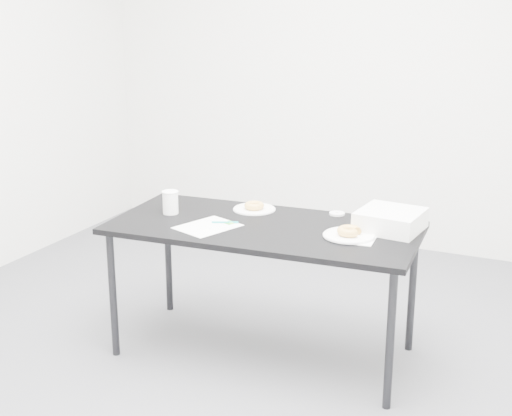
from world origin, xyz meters
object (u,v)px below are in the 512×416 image
at_px(plate_far, 254,209).
at_px(plate_near, 349,236).
at_px(donut_near, 349,231).
at_px(coffee_cup, 170,202).
at_px(bakery_box, 391,220).
at_px(donut_far, 254,206).
at_px(pen, 225,222).
at_px(table, 264,235).
at_px(scorecard, 208,227).

bearing_deg(plate_far, plate_near, -20.07).
distance_m(donut_near, coffee_cup, 0.97).
height_order(plate_near, bakery_box, bakery_box).
height_order(plate_far, bakery_box, bakery_box).
bearing_deg(donut_near, donut_far, 159.93).
height_order(pen, donut_near, donut_near).
distance_m(donut_near, bakery_box, 0.24).
relative_size(plate_far, donut_far, 2.13).
distance_m(plate_far, coffee_cup, 0.45).
relative_size(table, scorecard, 5.47).
height_order(table, scorecard, scorecard).
bearing_deg(plate_near, donut_far, 159.93).
height_order(table, donut_near, donut_near).
height_order(plate_far, coffee_cup, coffee_cup).
bearing_deg(pen, bakery_box, -4.87).
bearing_deg(bakery_box, donut_near, -122.41).
bearing_deg(scorecard, donut_near, 32.15).
bearing_deg(pen, donut_near, -17.24).
height_order(plate_far, donut_far, donut_far).
height_order(pen, plate_far, pen).
bearing_deg(coffee_cup, plate_near, 1.58).
bearing_deg(scorecard, donut_far, 96.95).
xyz_separation_m(plate_near, donut_far, (-0.60, 0.22, 0.02)).
xyz_separation_m(plate_far, coffee_cup, (-0.37, -0.25, 0.06)).
bearing_deg(bakery_box, coffee_cup, -163.54).
distance_m(pen, donut_far, 0.28).
distance_m(plate_near, donut_near, 0.02).
distance_m(donut_far, bakery_box, 0.75).
bearing_deg(plate_near, pen, -174.33).
bearing_deg(donut_far, plate_near, -20.07).
xyz_separation_m(scorecard, plate_near, (0.69, 0.15, 0.01)).
height_order(scorecard, donut_far, donut_far).
relative_size(scorecard, bakery_box, 0.99).
bearing_deg(plate_near, donut_near, 90.00).
bearing_deg(donut_far, pen, -96.29).
bearing_deg(plate_near, plate_far, 159.93).
distance_m(donut_near, plate_far, 0.64).
height_order(pen, coffee_cup, coffee_cup).
bearing_deg(scorecard, coffee_cup, 177.40).
relative_size(donut_near, coffee_cup, 0.95).
xyz_separation_m(pen, bakery_box, (0.78, 0.25, 0.04)).
distance_m(table, donut_near, 0.45).
relative_size(table, coffee_cup, 12.91).
bearing_deg(plate_near, bakery_box, 52.15).
bearing_deg(coffee_cup, scorecard, -22.69).
bearing_deg(plate_far, scorecard, -103.14).
xyz_separation_m(table, scorecard, (-0.24, -0.14, 0.05)).
bearing_deg(table, plate_near, -3.08).
bearing_deg(donut_near, bakery_box, 52.15).
relative_size(donut_near, donut_far, 1.09).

